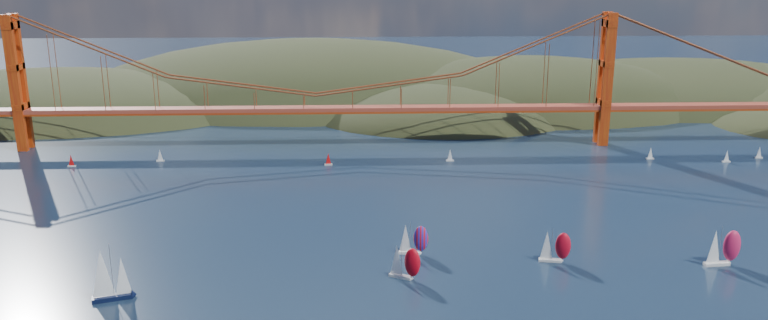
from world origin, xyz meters
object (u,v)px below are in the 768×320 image
(racer_0, at_px, (404,262))
(sloop_navy, at_px, (108,275))
(racer_1, at_px, (554,246))
(racer_2, at_px, (723,247))
(racer_rwb, at_px, (413,239))

(racer_0, bearing_deg, sloop_navy, -144.69)
(sloop_navy, relative_size, racer_0, 1.48)
(sloop_navy, height_order, racer_0, sloop_navy)
(racer_1, relative_size, racer_2, 0.87)
(racer_0, relative_size, racer_1, 1.02)
(sloop_navy, distance_m, racer_2, 152.75)
(racer_0, bearing_deg, racer_rwb, 105.51)
(racer_2, relative_size, racer_rwb, 1.17)
(racer_2, distance_m, racer_rwb, 80.13)
(sloop_navy, xyz_separation_m, racer_rwb, (72.62, 24.92, -1.88))
(racer_0, relative_size, racer_2, 0.89)
(sloop_navy, xyz_separation_m, racer_2, (152.06, 14.46, -1.14))
(racer_2, bearing_deg, sloop_navy, 179.71)
(racer_0, height_order, racer_1, racer_0)
(racer_0, height_order, racer_2, racer_2)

